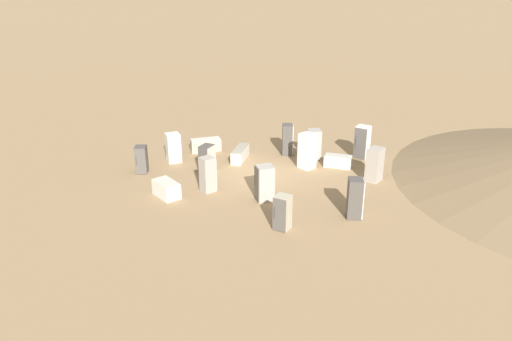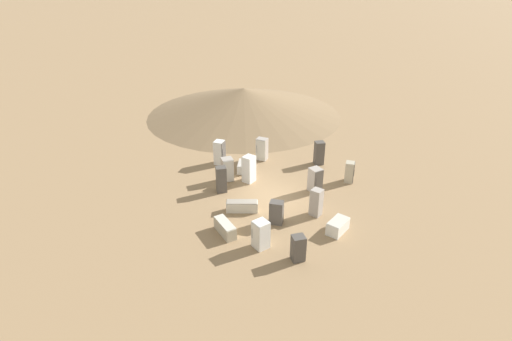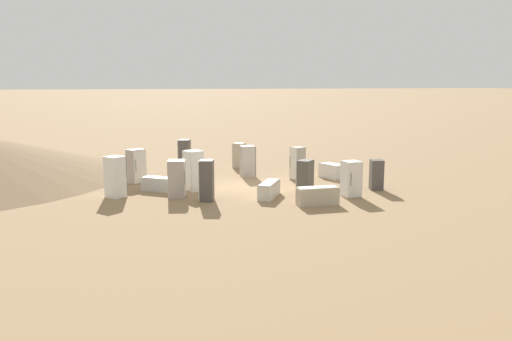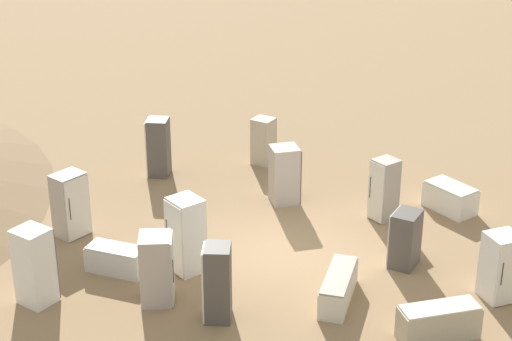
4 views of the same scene
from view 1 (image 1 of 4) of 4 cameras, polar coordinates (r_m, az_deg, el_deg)
The scene contains 17 objects.
ground_plane at distance 25.74m, azimuth 0.47°, elevation -0.56°, with size 1000.00×1000.00×0.00m, color #937551.
discarded_fridge_0 at distance 28.39m, azimuth 3.64°, elevation 3.54°, with size 0.80×0.83×1.78m.
discarded_fridge_1 at distance 22.77m, azimuth 0.98°, elevation -1.46°, with size 0.85×0.78×1.66m.
discarded_fridge_2 at distance 27.08m, azimuth 9.34°, elevation 1.07°, with size 1.48×1.40×0.65m.
discarded_fridge_3 at distance 26.54m, azimuth -12.96°, elevation 1.24°, with size 0.76×0.81×1.43m.
discarded_fridge_4 at distance 27.93m, azimuth 6.60°, elevation 3.00°, with size 0.92×0.93×1.66m.
discarded_fridge_5 at distance 29.16m, azimuth -5.76°, elevation 2.93°, with size 1.78×0.77×0.76m.
discarded_fridge_6 at distance 20.34m, azimuth 3.03°, elevation -4.81°, with size 0.84×0.84×1.49m.
discarded_fridge_7 at distance 26.15m, azimuth -5.61°, elevation 1.39°, with size 0.97×0.95×1.42m.
discarded_fridge_8 at distance 23.66m, azimuth -10.21°, elevation -2.07°, with size 1.13×1.56×0.75m.
discarded_fridge_9 at distance 27.70m, azimuth -9.44°, elevation 2.60°, with size 0.72×0.77×1.60m.
discarded_fridge_10 at distance 25.50m, azimuth 13.40°, elevation 0.67°, with size 1.00×0.95×1.72m.
discarded_fridge_11 at distance 26.52m, azimuth 5.87°, elevation 2.24°, with size 0.91×0.92×1.90m.
discarded_fridge_12 at distance 23.74m, azimuth -5.53°, elevation -0.44°, with size 0.77×0.72×1.72m.
discarded_fridge_13 at distance 27.74m, azimuth -1.82°, elevation 1.92°, with size 1.59×1.88×0.68m.
discarded_fridge_14 at distance 28.46m, azimuth 12.03°, elevation 3.20°, with size 0.99×0.99×1.84m.
discarded_fridge_15 at distance 21.57m, azimuth 11.26°, elevation -3.15°, with size 0.87×0.87×1.78m.
Camera 1 is at (-9.39, -21.77, 10.02)m, focal length 35.00 mm.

